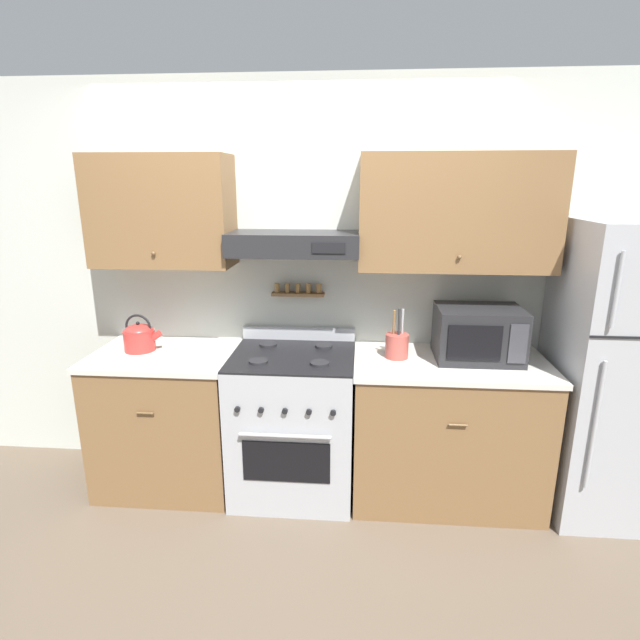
{
  "coord_description": "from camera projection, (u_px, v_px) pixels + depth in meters",
  "views": [
    {
      "loc": [
        0.4,
        -2.5,
        1.94
      ],
      "look_at": [
        0.17,
        0.28,
        1.15
      ],
      "focal_mm": 28.0,
      "sensor_mm": 36.0,
      "label": 1
    }
  ],
  "objects": [
    {
      "name": "counter_left",
      "position": [
        170.0,
        418.0,
        3.23
      ],
      "size": [
        0.87,
        0.67,
        0.9
      ],
      "color": "brown",
      "rests_on": "ground_plane"
    },
    {
      "name": "refrigerator",
      "position": [
        623.0,
        372.0,
        2.88
      ],
      "size": [
        0.74,
        0.69,
        1.74
      ],
      "color": "#ADAFB5",
      "rests_on": "ground_plane"
    },
    {
      "name": "utensil_crock",
      "position": [
        397.0,
        345.0,
        3.0
      ],
      "size": [
        0.14,
        0.14,
        0.3
      ],
      "color": "#B24C42",
      "rests_on": "counter_right"
    },
    {
      "name": "microwave",
      "position": [
        478.0,
        334.0,
        2.95
      ],
      "size": [
        0.49,
        0.37,
        0.31
      ],
      "color": "#232326",
      "rests_on": "counter_right"
    },
    {
      "name": "wall_back",
      "position": [
        306.0,
        264.0,
        3.18
      ],
      "size": [
        5.2,
        0.46,
        2.55
      ],
      "color": "silver",
      "rests_on": "ground_plane"
    },
    {
      "name": "stove_range",
      "position": [
        294.0,
        423.0,
        3.15
      ],
      "size": [
        0.74,
        0.69,
        1.0
      ],
      "color": "#ADAFB5",
      "rests_on": "ground_plane"
    },
    {
      "name": "ground_plane",
      "position": [
        287.0,
        519.0,
        2.96
      ],
      "size": [
        16.0,
        16.0,
        0.0
      ],
      "primitive_type": "plane",
      "color": "brown"
    },
    {
      "name": "tea_kettle",
      "position": [
        139.0,
        337.0,
        3.12
      ],
      "size": [
        0.24,
        0.19,
        0.23
      ],
      "color": "red",
      "rests_on": "counter_left"
    },
    {
      "name": "counter_right",
      "position": [
        446.0,
        429.0,
        3.09
      ],
      "size": [
        1.15,
        0.67,
        0.9
      ],
      "color": "brown",
      "rests_on": "ground_plane"
    }
  ]
}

